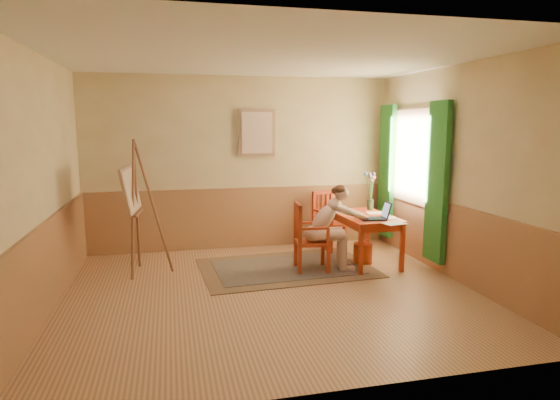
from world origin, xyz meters
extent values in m
cube|color=tan|center=(0.00, 0.00, -0.01)|extent=(5.00, 4.50, 0.02)
cube|color=white|center=(0.00, 0.00, 2.81)|extent=(5.00, 4.50, 0.02)
cube|color=tan|center=(0.00, 2.26, 1.40)|extent=(5.00, 0.02, 2.80)
cube|color=tan|center=(0.00, -2.26, 1.40)|extent=(5.00, 0.02, 2.80)
cube|color=tan|center=(-2.51, 0.00, 1.40)|extent=(0.02, 4.50, 2.80)
cube|color=tan|center=(2.51, 0.00, 1.40)|extent=(0.02, 4.50, 2.80)
cube|color=#A67148|center=(0.00, 2.23, 0.50)|extent=(5.00, 0.04, 1.00)
cube|color=#A67148|center=(-2.48, 0.00, 0.50)|extent=(0.04, 4.50, 1.00)
cube|color=#A67148|center=(2.48, 0.00, 0.50)|extent=(0.04, 4.50, 1.00)
cube|color=white|center=(2.47, 1.10, 1.55)|extent=(0.02, 1.00, 1.30)
cube|color=#A77E5B|center=(2.45, 1.10, 1.55)|extent=(0.03, 1.12, 1.42)
cube|color=#338F28|center=(2.40, 0.32, 1.25)|extent=(0.08, 0.45, 2.20)
cube|color=#338F28|center=(2.40, 1.88, 1.25)|extent=(0.08, 0.45, 2.20)
cube|color=#A77E5B|center=(0.25, 2.21, 1.90)|extent=(0.60, 0.04, 0.76)
cube|color=beige|center=(0.25, 2.19, 1.90)|extent=(0.50, 0.02, 0.66)
cube|color=#8C7251|center=(0.43, 0.90, 0.01)|extent=(2.49, 1.74, 0.01)
cube|color=black|center=(0.43, 0.90, 0.01)|extent=(2.07, 1.32, 0.01)
cube|color=#B93F20|center=(1.62, 0.92, 0.70)|extent=(0.77, 1.23, 0.04)
cube|color=#B93F20|center=(1.62, 0.92, 0.63)|extent=(0.66, 1.12, 0.10)
cube|color=#B93F20|center=(1.33, 0.36, 0.34)|extent=(0.06, 0.06, 0.68)
cube|color=#B93F20|center=(1.95, 0.38, 0.34)|extent=(0.06, 0.06, 0.68)
cube|color=#B93F20|center=(1.28, 1.46, 0.34)|extent=(0.06, 0.06, 0.68)
cube|color=#B93F20|center=(1.91, 1.48, 0.34)|extent=(0.06, 0.06, 0.68)
cube|color=#B93F20|center=(0.74, 0.72, 0.41)|extent=(0.49, 0.47, 0.04)
cube|color=#B93F20|center=(0.53, 0.55, 0.20)|extent=(0.05, 0.05, 0.39)
cube|color=#B93F20|center=(0.92, 0.51, 0.20)|extent=(0.05, 0.05, 0.39)
cube|color=#B93F20|center=(0.57, 0.92, 0.20)|extent=(0.05, 0.05, 0.39)
cube|color=#B93F20|center=(0.96, 0.88, 0.20)|extent=(0.05, 0.05, 0.39)
cube|color=#B93F20|center=(0.53, 0.55, 0.70)|extent=(0.05, 0.05, 0.53)
cube|color=#B93F20|center=(0.57, 0.92, 0.70)|extent=(0.05, 0.05, 0.53)
cube|color=#B93F20|center=(0.55, 0.74, 0.94)|extent=(0.09, 0.43, 0.06)
cube|color=#B93F20|center=(0.54, 0.64, 0.68)|extent=(0.03, 0.05, 0.43)
cube|color=#B93F20|center=(0.55, 0.74, 0.68)|extent=(0.03, 0.05, 0.43)
cube|color=#B93F20|center=(0.56, 0.83, 0.68)|extent=(0.03, 0.05, 0.43)
cube|color=#B93F20|center=(0.72, 0.53, 0.65)|extent=(0.40, 0.08, 0.03)
cube|color=#B93F20|center=(0.91, 0.51, 0.54)|extent=(0.04, 0.04, 0.21)
cube|color=#B93F20|center=(0.76, 0.90, 0.65)|extent=(0.40, 0.08, 0.03)
cube|color=#B93F20|center=(0.95, 0.88, 0.54)|extent=(0.04, 0.04, 0.21)
cube|color=#B93F20|center=(1.40, 1.88, 0.40)|extent=(0.52, 0.54, 0.04)
cube|color=#B93F20|center=(1.17, 2.00, 0.19)|extent=(0.06, 0.06, 0.38)
cube|color=#B93F20|center=(1.29, 1.64, 0.19)|extent=(0.06, 0.06, 0.38)
cube|color=#B93F20|center=(1.51, 2.12, 0.19)|extent=(0.06, 0.06, 0.38)
cube|color=#B93F20|center=(1.63, 1.76, 0.19)|extent=(0.06, 0.06, 0.38)
cube|color=#B93F20|center=(1.17, 2.00, 0.68)|extent=(0.06, 0.06, 0.51)
cube|color=#B93F20|center=(1.51, 2.12, 0.68)|extent=(0.06, 0.06, 0.51)
cube|color=#B93F20|center=(1.34, 2.06, 0.91)|extent=(0.40, 0.17, 0.06)
cube|color=#B93F20|center=(1.25, 2.03, 0.66)|extent=(0.05, 0.04, 0.42)
cube|color=#B93F20|center=(1.34, 2.06, 0.66)|extent=(0.05, 0.04, 0.42)
cube|color=#B93F20|center=(1.43, 2.09, 0.66)|extent=(0.05, 0.04, 0.42)
cube|color=#B93F20|center=(1.23, 1.82, 0.63)|extent=(0.16, 0.37, 0.03)
cube|color=#B93F20|center=(1.28, 1.65, 0.52)|extent=(0.05, 0.05, 0.21)
cube|color=#B93F20|center=(1.57, 1.94, 0.63)|extent=(0.16, 0.37, 0.03)
cube|color=#B93F20|center=(1.63, 1.76, 0.52)|extent=(0.05, 0.05, 0.21)
ellipsoid|color=#DAAE95|center=(0.77, 0.70, 0.54)|extent=(0.31, 0.37, 0.22)
cylinder|color=#DAAE95|center=(0.96, 0.59, 0.53)|extent=(0.44, 0.20, 0.15)
cylinder|color=#DAAE95|center=(0.98, 0.77, 0.53)|extent=(0.44, 0.20, 0.15)
cylinder|color=#DAAE95|center=(1.16, 0.57, 0.27)|extent=(0.12, 0.12, 0.49)
cylinder|color=#DAAE95|center=(1.18, 0.74, 0.27)|extent=(0.12, 0.12, 0.49)
cube|color=#DAAE95|center=(1.22, 0.57, 0.04)|extent=(0.21, 0.11, 0.07)
cube|color=#DAAE95|center=(1.24, 0.74, 0.04)|extent=(0.21, 0.11, 0.07)
ellipsoid|color=#DAAE95|center=(0.91, 0.69, 0.75)|extent=(0.49, 0.33, 0.51)
ellipsoid|color=#DAAE95|center=(1.05, 0.67, 0.93)|extent=(0.22, 0.31, 0.17)
sphere|color=#DAAE95|center=(1.15, 0.66, 1.09)|extent=(0.21, 0.21, 0.19)
ellipsoid|color=#4B2A19|center=(1.13, 0.66, 1.14)|extent=(0.20, 0.21, 0.14)
sphere|color=#4B2A19|center=(1.06, 0.67, 1.13)|extent=(0.11, 0.11, 0.10)
cylinder|color=#DAAE95|center=(1.13, 0.52, 0.88)|extent=(0.22, 0.13, 0.14)
cylinder|color=#DAAE95|center=(1.34, 0.52, 0.80)|extent=(0.29, 0.11, 0.16)
sphere|color=#DAAE95|center=(1.22, 0.50, 0.85)|extent=(0.09, 0.09, 0.08)
sphere|color=#DAAE95|center=(1.47, 0.53, 0.75)|extent=(0.08, 0.08, 0.07)
cylinder|color=#DAAE95|center=(1.16, 0.80, 0.88)|extent=(0.21, 0.08, 0.14)
cylinder|color=#DAAE95|center=(1.37, 0.76, 0.80)|extent=(0.29, 0.16, 0.16)
sphere|color=#DAAE95|center=(1.25, 0.80, 0.85)|extent=(0.09, 0.09, 0.08)
sphere|color=#DAAE95|center=(1.49, 0.72, 0.75)|extent=(0.08, 0.08, 0.07)
cube|color=#1E2338|center=(1.59, 0.59, 0.73)|extent=(0.36, 0.28, 0.02)
cube|color=#2D3342|center=(1.59, 0.59, 0.73)|extent=(0.31, 0.22, 0.00)
cube|color=#1E2338|center=(1.79, 0.57, 0.85)|extent=(0.09, 0.25, 0.23)
cube|color=#99BFF2|center=(1.77, 0.57, 0.85)|extent=(0.07, 0.21, 0.19)
cube|color=white|center=(1.76, 0.26, 0.72)|extent=(0.34, 0.28, 0.00)
cube|color=white|center=(1.85, 1.01, 0.72)|extent=(0.33, 0.25, 0.00)
cube|color=white|center=(1.42, 1.22, 0.72)|extent=(0.36, 0.31, 0.00)
cube|color=white|center=(1.80, 0.63, 0.72)|extent=(0.35, 0.28, 0.00)
cylinder|color=#3F724C|center=(1.87, 1.31, 0.80)|extent=(0.10, 0.10, 0.16)
cylinder|color=#3F7233|center=(1.85, 1.37, 1.06)|extent=(0.05, 0.13, 0.42)
sphere|color=#728CD8|center=(1.83, 1.44, 1.27)|extent=(0.07, 0.07, 0.06)
cylinder|color=#3F7233|center=(1.85, 1.28, 1.07)|extent=(0.07, 0.09, 0.44)
sphere|color=pink|center=(1.82, 1.24, 1.29)|extent=(0.05, 0.05, 0.04)
cylinder|color=#3F7233|center=(1.88, 1.33, 1.02)|extent=(0.03, 0.04, 0.32)
sphere|color=pink|center=(1.90, 1.35, 1.18)|extent=(0.06, 0.06, 0.05)
cylinder|color=#3F7233|center=(1.84, 1.26, 1.06)|extent=(0.08, 0.12, 0.41)
sphere|color=#728CD8|center=(1.80, 1.21, 1.26)|extent=(0.06, 0.06, 0.06)
cylinder|color=#3F7233|center=(1.92, 1.35, 1.04)|extent=(0.10, 0.08, 0.36)
sphere|color=pink|center=(1.96, 1.38, 1.21)|extent=(0.06, 0.06, 0.05)
cylinder|color=#3F7233|center=(1.90, 1.33, 1.04)|extent=(0.06, 0.05, 0.37)
sphere|color=pink|center=(1.92, 1.35, 1.22)|extent=(0.05, 0.05, 0.05)
cylinder|color=#3F7233|center=(1.91, 1.36, 1.06)|extent=(0.09, 0.10, 0.41)
sphere|color=#728CD8|center=(1.95, 1.40, 1.27)|extent=(0.05, 0.05, 0.05)
cylinder|color=#BA3E18|center=(1.58, 0.88, 0.15)|extent=(0.29, 0.29, 0.30)
cylinder|color=brown|center=(-1.65, 1.02, 0.92)|extent=(0.13, 0.33, 1.85)
cylinder|color=brown|center=(-1.61, 1.32, 0.92)|extent=(0.05, 0.34, 1.85)
cylinder|color=brown|center=(-1.38, 1.15, 0.92)|extent=(0.48, 0.09, 1.85)
cylinder|color=brown|center=(-1.65, 1.18, 0.85)|extent=(0.09, 0.52, 0.03)
cube|color=brown|center=(-1.59, 1.17, 0.85)|extent=(0.12, 0.56, 0.03)
cube|color=#A77E5B|center=(-1.68, 1.18, 1.17)|extent=(0.23, 0.83, 0.61)
cube|color=beige|center=(-1.66, 1.18, 1.17)|extent=(0.18, 0.74, 0.53)
camera|label=1|loc=(-1.15, -5.44, 2.04)|focal=30.40mm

